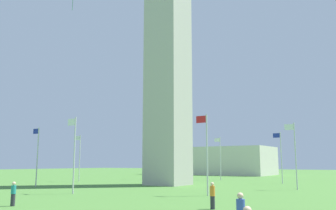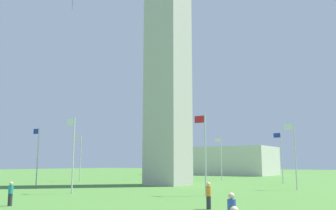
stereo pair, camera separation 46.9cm
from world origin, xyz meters
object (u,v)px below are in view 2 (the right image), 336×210
Objects in this scene: flagpole_s at (294,152)px; flagpole_w at (221,156)px; flagpole_se at (205,150)px; flagpole_nw at (149,156)px; flagpole_n at (80,156)px; distant_building at (213,161)px; flagpole_e at (73,151)px; obelisk_monument at (168,25)px; person_orange_shirt at (209,196)px; flagpole_ne at (37,154)px; person_teal_shirt at (10,194)px; flagpole_sw at (281,155)px.

flagpole_s is 23.29m from flagpole_w.
flagpole_nw is (23.29, -23.29, 0.00)m from flagpole_se.
distant_building is (-1.64, -43.52, -0.64)m from flagpole_n.
flagpole_nw is at bearing -67.50° from flagpole_e.
flagpole_e is (0.07, 16.47, -18.07)m from obelisk_monument.
person_orange_shirt is (0.28, 19.90, -3.17)m from flagpole_s.
flagpole_n is at bearing -22.50° from flagpole_se.
flagpole_ne is (-4.82, 11.65, 0.00)m from flagpole_n.
flagpole_n is at bearing 14.62° from person_teal_shirt.
obelisk_monument is at bearing 180.00° from flagpole_n.
flagpole_nw is at bearing 13.48° from person_orange_shirt.
person_teal_shirt is (-15.86, 13.97, -3.20)m from flagpole_ne.
flagpole_w is (11.65, -4.82, 0.00)m from flagpole_sw.
flagpole_s is (-4.82, -11.65, 0.00)m from flagpole_se.
flagpole_ne is 30.43m from flagpole_s.
person_teal_shirt is (12.25, 25.62, -3.20)m from flagpole_s.
flagpole_sw is 1.00× the size of flagpole_nw.
flagpole_e is 30.43m from flagpole_nw.
flagpole_sw is 41.44m from distant_building.
distant_building is (31.02, -63.42, 2.54)m from person_orange_shirt.
flagpole_s is 12.61m from flagpole_sw.
flagpole_se is 30.43m from flagpole_w.
flagpole_s is 4.52× the size of person_teal_shirt.
flagpole_e is (-11.65, 4.82, 0.00)m from flagpole_ne.
flagpole_se is 32.94m from flagpole_nw.
flagpole_n is 4.52× the size of person_teal_shirt.
flagpole_se is 4.37× the size of person_orange_shirt.
flagpole_nw is (23.29, -0.00, 0.00)m from flagpole_sw.
flagpole_nw is (-4.82, -11.65, 0.00)m from flagpole_n.
flagpole_s is (-32.94, 0.00, 0.00)m from flagpole_n.
flagpole_n is 1.00× the size of flagpole_nw.
flagpole_s is 28.58m from person_teal_shirt.
flagpole_ne is at bearing 22.50° from flagpole_s.
flagpole_e is (-16.47, 16.47, 0.00)m from flagpole_n.
flagpole_sw is at bearing -67.50° from flagpole_s.
obelisk_monument reaches higher than flagpole_e.
person_orange_shirt reaches higher than person_teal_shirt.
flagpole_sw is 12.61m from flagpole_w.
person_teal_shirt is (-4.15, 25.62, -21.27)m from obelisk_monument.
person_orange_shirt is 1.03× the size of person_teal_shirt.
obelisk_monument is at bearing 45.16° from flagpole_sw.
flagpole_sw is 23.29m from flagpole_nw.
flagpole_sw reaches higher than person_teal_shirt.
obelisk_monument reaches higher than flagpole_se.
flagpole_se is 16.14m from person_teal_shirt.
person_orange_shirt is (-16.19, 36.37, -3.17)m from flagpole_w.
flagpole_se is 1.00× the size of flagpole_nw.
flagpole_e is 4.52× the size of person_teal_shirt.
flagpole_ne is at bearing 45.54° from person_orange_shirt.
obelisk_monument is 26.65× the size of person_orange_shirt.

